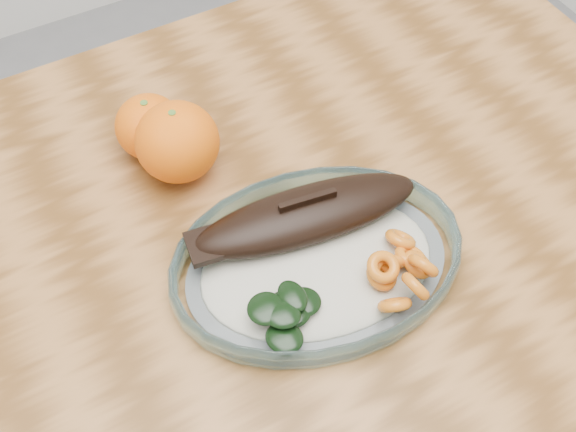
{
  "coord_description": "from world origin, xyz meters",
  "views": [
    {
      "loc": [
        -0.11,
        -0.36,
        1.37
      ],
      "look_at": [
        0.1,
        0.03,
        0.77
      ],
      "focal_mm": 45.0,
      "sensor_mm": 36.0,
      "label": 1
    }
  ],
  "objects": [
    {
      "name": "orange_left",
      "position": [
        0.04,
        0.16,
        0.8
      ],
      "size": [
        0.09,
        0.09,
        0.09
      ],
      "primitive_type": "sphere",
      "color": "#FF5A05",
      "rests_on": "dining_table"
    },
    {
      "name": "dining_table",
      "position": [
        0.0,
        0.0,
        0.65
      ],
      "size": [
        1.2,
        0.8,
        0.75
      ],
      "color": "brown",
      "rests_on": "ground"
    },
    {
      "name": "plated_meal",
      "position": [
        0.1,
        -0.03,
        0.77
      ],
      "size": [
        0.62,
        0.62,
        0.08
      ],
      "rotation": [
        0.0,
        0.0,
        -0.18
      ],
      "color": "white",
      "rests_on": "dining_table"
    },
    {
      "name": "orange_right",
      "position": [
        0.02,
        0.2,
        0.79
      ],
      "size": [
        0.08,
        0.08,
        0.08
      ],
      "primitive_type": "sphere",
      "color": "#FF5A05",
      "rests_on": "dining_table"
    }
  ]
}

